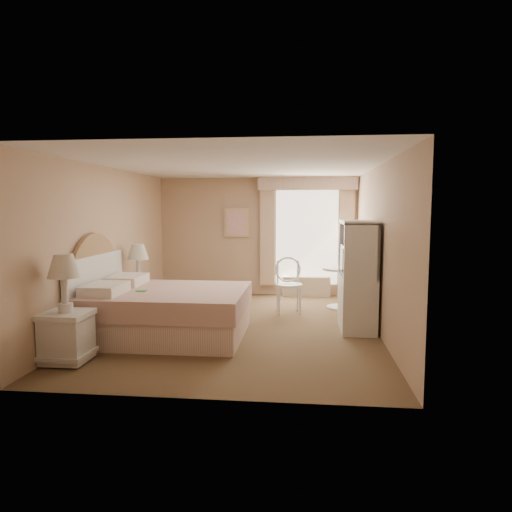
# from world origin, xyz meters

# --- Properties ---
(room) EXTENTS (4.21, 5.51, 2.51)m
(room) POSITION_xyz_m (0.00, 0.00, 1.25)
(room) COLOR brown
(room) RESTS_ON ground
(window) EXTENTS (2.05, 0.22, 2.51)m
(window) POSITION_xyz_m (1.05, 2.65, 1.34)
(window) COLOR white
(window) RESTS_ON room
(framed_art) EXTENTS (0.52, 0.04, 0.62)m
(framed_art) POSITION_xyz_m (-0.45, 2.71, 1.55)
(framed_art) COLOR tan
(framed_art) RESTS_ON room
(bed) EXTENTS (2.31, 1.82, 1.61)m
(bed) POSITION_xyz_m (-1.11, -0.63, 0.39)
(bed) COLOR tan
(bed) RESTS_ON room
(nightstand_near) EXTENTS (0.54, 0.54, 1.30)m
(nightstand_near) POSITION_xyz_m (-1.84, -1.87, 0.49)
(nightstand_near) COLOR white
(nightstand_near) RESTS_ON room
(nightstand_far) EXTENTS (0.51, 0.51, 1.22)m
(nightstand_far) POSITION_xyz_m (-1.84, 0.56, 0.46)
(nightstand_far) COLOR white
(nightstand_far) RESTS_ON room
(round_table) EXTENTS (0.72, 0.72, 0.76)m
(round_table) POSITION_xyz_m (1.69, 1.53, 0.51)
(round_table) COLOR silver
(round_table) RESTS_ON room
(cafe_chair) EXTENTS (0.53, 0.53, 0.99)m
(cafe_chair) POSITION_xyz_m (0.72, 1.12, 0.57)
(cafe_chair) COLOR silver
(cafe_chair) RESTS_ON room
(armoire) EXTENTS (0.50, 1.01, 1.67)m
(armoire) POSITION_xyz_m (1.81, 0.07, 0.69)
(armoire) COLOR white
(armoire) RESTS_ON room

